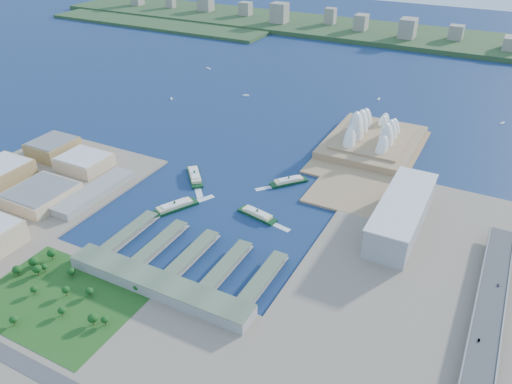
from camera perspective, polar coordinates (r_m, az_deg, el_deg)
The scene contains 25 objects.
ground at distance 594.58m, azimuth -4.30°, elevation -3.12°, with size 3000.00×3000.00×0.00m, color #101B4A.
west_land at distance 687.43m, azimuth -27.26°, elevation -1.62°, with size 220.00×390.00×3.00m, color gray.
south_land at distance 471.45m, azimuth -18.20°, elevation -15.56°, with size 720.00×180.00×3.00m, color gray.
east_land at distance 492.73m, azimuth 17.57°, elevation -12.99°, with size 240.00×500.00×3.00m, color gray.
peninsula at distance 768.18m, azimuth 12.92°, elevation 4.59°, with size 135.00×220.00×3.00m, color #9B7A54.
far_shore at distance 1457.30m, azimuth 17.06°, elevation 16.66°, with size 2200.00×260.00×12.00m, color #2D4926.
opera_house at distance 774.04m, azimuth 13.42°, elevation 7.22°, with size 134.00×180.00×58.00m, color white, non-canonical shape.
toaster_building at distance 589.03m, azimuth 16.31°, elevation -2.41°, with size 45.00×155.00×35.00m, color gray.
expressway at distance 480.69m, azimuth 24.61°, elevation -14.85°, with size 26.00×340.00×11.85m, color gray, non-canonical shape.
west_buildings at distance 697.01m, azimuth -25.36°, elevation 0.77°, with size 200.00×280.00×27.00m, color #957A4A, non-canonical shape.
ferry_wharves at distance 535.28m, azimuth -7.23°, elevation -7.06°, with size 184.00×90.00×9.30m, color #4D5E47, non-canonical shape.
terminal_building at distance 495.96m, azimuth -11.09°, elevation -10.40°, with size 200.00×28.00×12.00m, color gray.
park at distance 510.28m, azimuth -21.75°, elevation -10.73°, with size 150.00×110.00×16.00m, color #194714, non-canonical shape.
far_skyline at distance 1430.96m, azimuth 17.08°, elevation 17.80°, with size 1900.00×140.00×55.00m, color gray, non-canonical shape.
ferry_a at distance 680.67m, azimuth -7.03°, elevation 1.99°, with size 14.98×58.84×11.13m, color #0E3818, non-canonical shape.
ferry_b at distance 665.23m, azimuth 3.77°, elevation 1.38°, with size 13.14×51.62×9.76m, color #0E3818, non-canonical shape.
ferry_c at distance 616.72m, azimuth -9.27°, elevation -1.50°, with size 15.01×58.97×11.15m, color #0E3818, non-canonical shape.
ferry_d at distance 595.34m, azimuth 0.14°, elevation -2.41°, with size 13.14×51.62×9.76m, color #0E3818, non-canonical shape.
boat_a at distance 969.03m, azimuth -9.65°, elevation 10.48°, with size 3.05×12.18×2.35m, color white, non-canonical shape.
boat_b at distance 971.82m, azimuth -1.18°, elevation 10.99°, with size 4.02×11.49×3.10m, color white, non-canonical shape.
boat_c at distance 943.09m, azimuth 26.34°, elevation 7.09°, with size 3.37×11.55×2.60m, color white, non-canonical shape.
boat_d at distance 1140.77m, azimuth -5.43°, elevation 13.88°, with size 3.33×15.24×2.57m, color white, non-canonical shape.
boat_e at distance 981.93m, azimuth 13.83°, elevation 10.30°, with size 3.28×10.32×2.53m, color white, non-canonical shape.
car_b at distance 466.85m, azimuth 24.13°, elevation -15.18°, with size 1.38×3.96×1.30m, color slate.
car_c at distance 529.25m, azimuth 25.97°, elevation -9.53°, with size 1.83×4.51×1.31m, color slate.
Camera 1 is at (267.36, -415.17, 331.18)m, focal length 35.00 mm.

